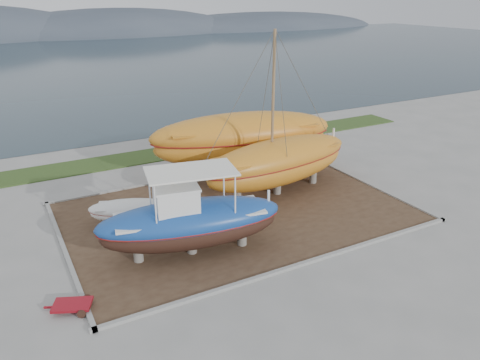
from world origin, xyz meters
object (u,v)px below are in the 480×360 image
blue_caique (190,213)px  red_trailer (73,307)px  white_dinghy (132,213)px  orange_sailboat (280,116)px  orange_bare_hull (243,145)px

blue_caique → red_trailer: bearing=-152.6°
white_dinghy → red_trailer: bearing=-102.3°
blue_caique → white_dinghy: bearing=122.3°
white_dinghy → orange_sailboat: bearing=21.9°
blue_caique → red_trailer: blue_caique is taller
orange_bare_hull → blue_caique: bearing=-121.2°
blue_caique → white_dinghy: 4.57m
orange_sailboat → red_trailer: orange_sailboat is taller
blue_caique → orange_bare_hull: blue_caique is taller
orange_sailboat → white_dinghy: bearing=171.6°
blue_caique → orange_bare_hull: size_ratio=0.70×
orange_bare_hull → red_trailer: (-12.69, -9.51, -1.90)m
white_dinghy → blue_caique: bearing=-45.6°
red_trailer → orange_sailboat: bearing=47.2°
orange_bare_hull → white_dinghy: bearing=-145.7°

